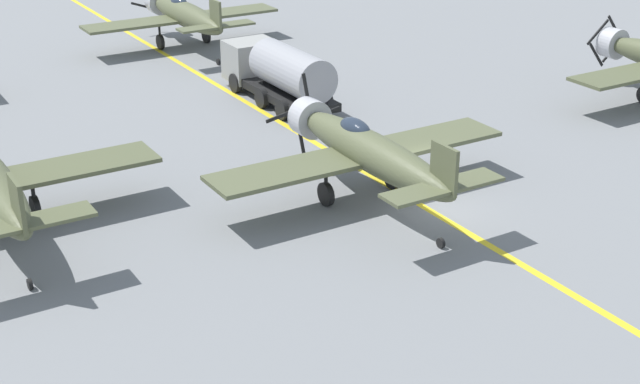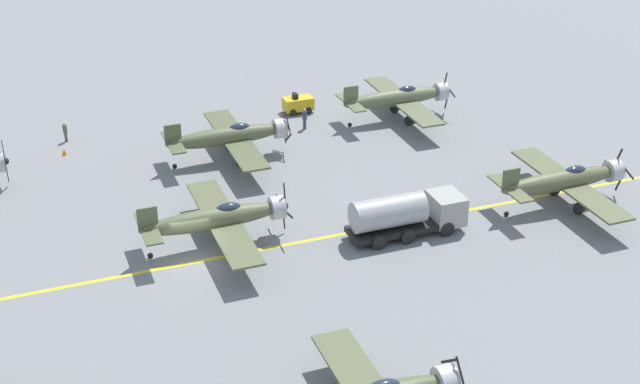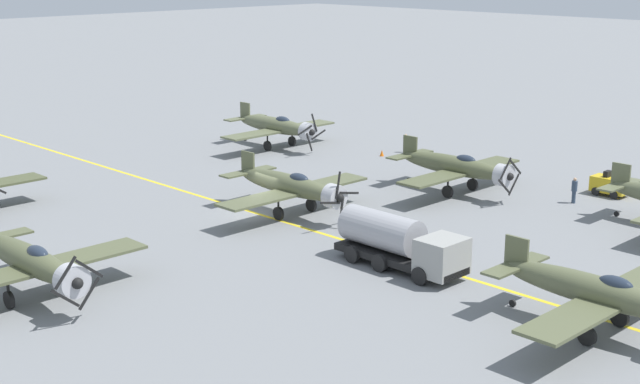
% 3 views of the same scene
% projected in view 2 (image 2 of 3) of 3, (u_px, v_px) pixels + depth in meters
% --- Properties ---
extents(ground_plane, '(400.00, 400.00, 0.00)m').
position_uv_depth(ground_plane, '(195.00, 262.00, 56.68)').
color(ground_plane, slate).
extents(taxiway_stripe, '(0.30, 160.00, 0.01)m').
position_uv_depth(taxiway_stripe, '(195.00, 262.00, 56.68)').
color(taxiway_stripe, yellow).
rests_on(taxiway_stripe, ground).
extents(airplane_far_left, '(12.00, 9.98, 3.74)m').
position_uv_depth(airplane_far_left, '(399.00, 98.00, 76.66)').
color(airplane_far_left, '#5E6344').
rests_on(airplane_far_left, ground).
extents(airplane_mid_left, '(12.00, 9.98, 3.65)m').
position_uv_depth(airplane_mid_left, '(231.00, 136.00, 69.38)').
color(airplane_mid_left, '#53583A').
rests_on(airplane_mid_left, ground).
extents(airplane_mid_center, '(12.00, 9.98, 3.78)m').
position_uv_depth(airplane_mid_center, '(218.00, 218.00, 57.64)').
color(airplane_mid_center, '#585D3E').
rests_on(airplane_mid_center, ground).
extents(airplane_far_center, '(12.00, 9.98, 3.72)m').
position_uv_depth(airplane_far_center, '(565.00, 180.00, 62.56)').
color(airplane_far_center, '#585D3E').
rests_on(airplane_far_center, ground).
extents(fuel_tanker, '(2.67, 8.00, 2.98)m').
position_uv_depth(fuel_tanker, '(407.00, 214.00, 59.20)').
color(fuel_tanker, black).
rests_on(fuel_tanker, ground).
extents(tow_tractor, '(1.57, 2.60, 1.79)m').
position_uv_depth(tow_tractor, '(298.00, 104.00, 78.73)').
color(tow_tractor, gold).
rests_on(tow_tractor, ground).
extents(ground_crew_walking, '(0.36, 0.36, 1.66)m').
position_uv_depth(ground_crew_walking, '(65.00, 131.00, 72.98)').
color(ground_crew_walking, '#515638').
rests_on(ground_crew_walking, ground).
extents(ground_crew_inspecting, '(0.40, 0.40, 1.85)m').
position_uv_depth(ground_crew_inspecting, '(305.00, 118.00, 75.28)').
color(ground_crew_inspecting, '#334256').
rests_on(ground_crew_inspecting, ground).
extents(traffic_cone, '(0.36, 0.36, 0.55)m').
position_uv_depth(traffic_cone, '(64.00, 152.00, 70.93)').
color(traffic_cone, orange).
rests_on(traffic_cone, ground).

